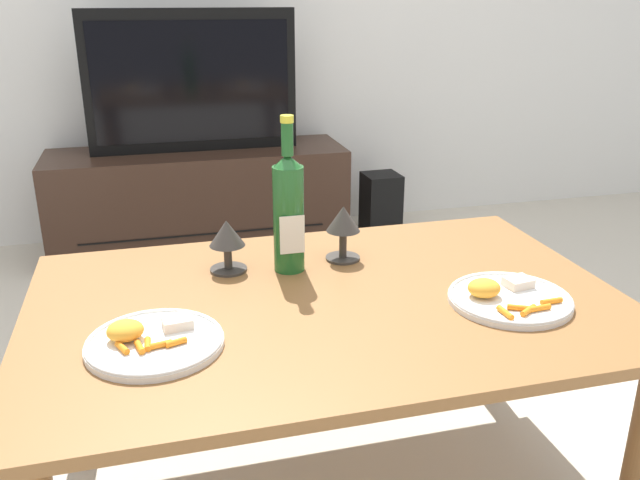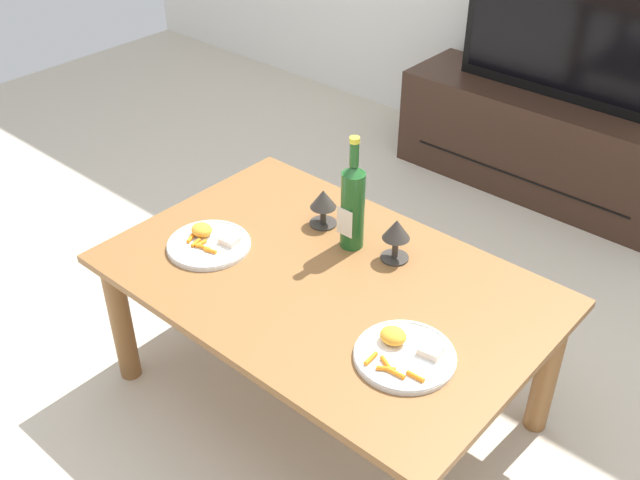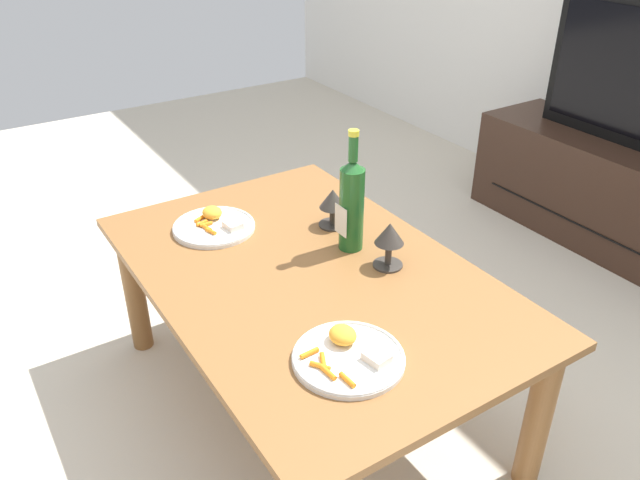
% 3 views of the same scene
% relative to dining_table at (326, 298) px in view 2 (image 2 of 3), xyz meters
% --- Properties ---
extents(ground_plane, '(6.40, 6.40, 0.00)m').
position_rel_dining_table_xyz_m(ground_plane, '(0.00, 0.00, -0.42)').
color(ground_plane, beige).
extents(dining_table, '(1.27, 0.83, 0.50)m').
position_rel_dining_table_xyz_m(dining_table, '(0.00, 0.00, 0.00)').
color(dining_table, brown).
rests_on(dining_table, ground_plane).
extents(tv_stand, '(1.32, 0.42, 0.46)m').
position_rel_dining_table_xyz_m(tv_stand, '(-0.14, 1.69, -0.19)').
color(tv_stand, '#382319').
rests_on(tv_stand, ground_plane).
extents(tv_screen, '(0.90, 0.05, 0.60)m').
position_rel_dining_table_xyz_m(tv_screen, '(-0.14, 1.69, 0.34)').
color(tv_screen, black).
rests_on(tv_screen, tv_stand).
extents(wine_bottle, '(0.07, 0.07, 0.37)m').
position_rel_dining_table_xyz_m(wine_bottle, '(-0.05, 0.17, 0.23)').
color(wine_bottle, '#1E5923').
rests_on(wine_bottle, dining_table).
extents(goblet_left, '(0.09, 0.09, 0.13)m').
position_rel_dining_table_xyz_m(goblet_left, '(-0.19, 0.20, 0.16)').
color(goblet_left, '#38332D').
rests_on(goblet_left, dining_table).
extents(goblet_right, '(0.09, 0.09, 0.14)m').
position_rel_dining_table_xyz_m(goblet_right, '(0.09, 0.20, 0.17)').
color(goblet_right, '#38332D').
rests_on(goblet_right, dining_table).
extents(dinner_plate_left, '(0.26, 0.26, 0.05)m').
position_rel_dining_table_xyz_m(dinner_plate_left, '(-0.37, -0.12, 0.09)').
color(dinner_plate_left, white).
rests_on(dinner_plate_left, dining_table).
extents(dinner_plate_right, '(0.26, 0.26, 0.05)m').
position_rel_dining_table_xyz_m(dinner_plate_right, '(0.36, -0.12, 0.09)').
color(dinner_plate_right, white).
rests_on(dinner_plate_right, dining_table).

